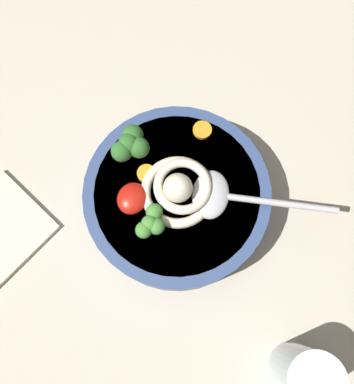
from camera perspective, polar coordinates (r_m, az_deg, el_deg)
table_slab at (r=56.12cm, az=-1.85°, el=-5.44°), size 90.01×90.01×3.41cm
soup_bowl at (r=51.66cm, az=0.00°, el=-0.98°), size 22.87×22.87×6.81cm
noodle_pile at (r=47.29cm, az=0.30°, el=0.38°), size 9.82×9.63×3.95cm
soup_spoon at (r=47.82cm, az=6.42°, el=-0.56°), size 6.99×17.53×1.60cm
chili_sauce_dollop at (r=47.65cm, az=-6.35°, el=-0.91°), size 3.93×3.54×1.77cm
broccoli_floret_center at (r=48.13cm, az=-6.58°, el=6.67°), size 4.96×4.27×3.92cm
broccoli_floret_beside_chili at (r=45.74cm, az=-3.70°, el=-4.54°), size 3.83×3.29×3.03cm
carrot_slice_extra_a at (r=51.04cm, az=3.60°, el=8.73°), size 2.36×2.36×0.55cm
carrot_slice_near_spoon at (r=48.92cm, az=-4.33°, el=2.59°), size 2.27×2.27×0.71cm
drinking_glass at (r=51.58cm, az=17.57°, el=-23.46°), size 6.37×6.37×9.10cm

